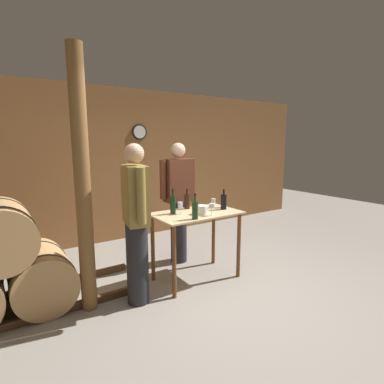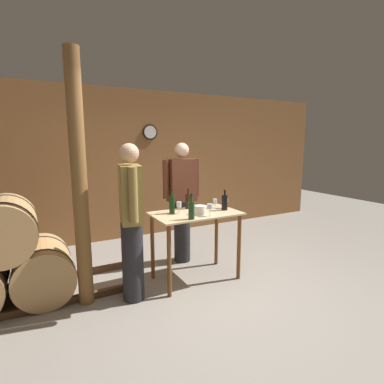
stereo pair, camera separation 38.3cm
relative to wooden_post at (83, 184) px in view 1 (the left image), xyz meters
The scene contains 15 objects.
ground_plane 2.05m from the wooden_post, 25.17° to the right, with size 14.00×14.00×0.00m, color gray.
back_wall 2.49m from the wooden_post, 55.90° to the left, with size 8.40×0.08×2.70m.
tasting_table 1.50m from the wooden_post, ahead, with size 1.10×0.66×0.89m.
wooden_post is the anchor object (origin of this frame).
wine_bottle_far_left 1.13m from the wooden_post, ahead, with size 0.07×0.07×0.31m.
wine_bottle_left 1.25m from the wooden_post, 15.34° to the right, with size 0.07×0.07×0.30m.
wine_bottle_center 1.44m from the wooden_post, ahead, with size 0.07×0.07×0.27m.
wine_bottle_right 1.81m from the wooden_post, ahead, with size 0.08×0.08×0.27m.
wine_glass_near_left 1.20m from the wooden_post, ahead, with size 0.06×0.06×0.15m.
wine_glass_near_center 1.50m from the wooden_post, 11.40° to the right, with size 0.07×0.07×0.15m.
wine_glass_near_right 1.75m from the wooden_post, ahead, with size 0.06×0.06×0.13m.
wine_glass_far_side 1.88m from the wooden_post, ahead, with size 0.06×0.06×0.14m.
ice_bucket 1.43m from the wooden_post, ahead, with size 0.15×0.15×0.11m.
person_host 1.63m from the wooden_post, 20.99° to the left, with size 0.59×0.24×1.76m.
person_visitor_with_scarf 0.67m from the wooden_post, 20.29° to the right, with size 0.29×0.58×1.76m.
Camera 1 is at (-2.15, -2.44, 1.78)m, focal length 28.00 mm.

